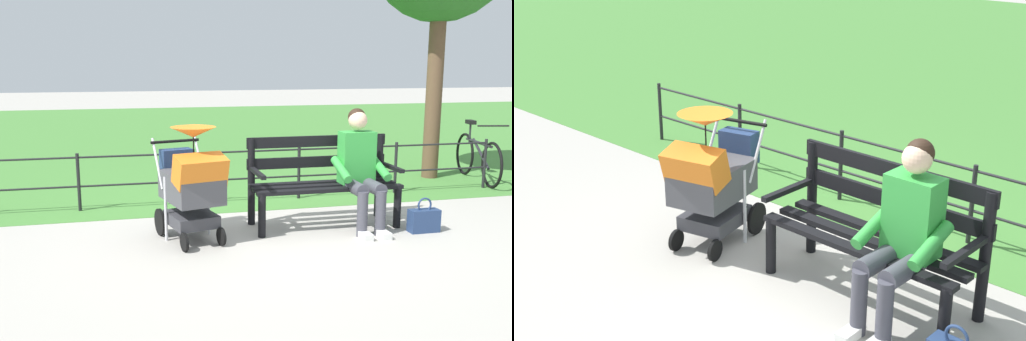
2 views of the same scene
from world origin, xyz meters
TOP-DOWN VIEW (x-y plane):
  - ground_plane at (0.00, 0.00)m, footprint 60.00×60.00m
  - park_bench at (-0.57, -0.12)m, footprint 1.60×0.60m
  - person_on_bench at (-0.91, 0.11)m, footprint 0.53×0.74m
  - stroller at (0.88, 0.15)m, footprint 0.69×0.97m
  - park_fence at (0.00, -1.30)m, footprint 6.89×0.04m

SIDE VIEW (x-z plane):
  - ground_plane at x=0.00m, z-range 0.00..0.00m
  - park_fence at x=0.00m, z-range 0.07..0.77m
  - park_bench at x=-0.57m, z-range 0.05..1.01m
  - stroller at x=0.88m, z-range 0.02..1.17m
  - person_on_bench at x=-0.91m, z-range 0.04..1.31m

